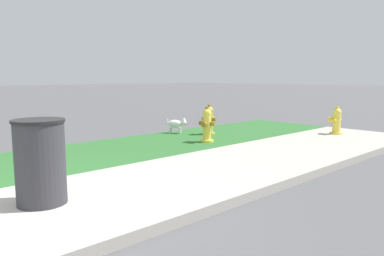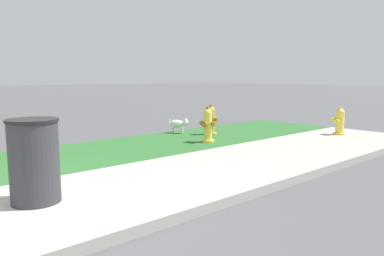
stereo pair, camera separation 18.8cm
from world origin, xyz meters
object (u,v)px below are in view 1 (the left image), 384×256
object	(u,v)px
fire_hydrant_mid_block	(207,125)
trash_bin	(40,162)
fire_hydrant_across_street	(336,121)
fire_hydrant_far_end	(209,120)
small_white_dog	(177,124)

from	to	relation	value
fire_hydrant_mid_block	trash_bin	size ratio (longest dim) A/B	0.81
fire_hydrant_mid_block	fire_hydrant_across_street	size ratio (longest dim) A/B	1.12
fire_hydrant_mid_block	fire_hydrant_far_end	size ratio (longest dim) A/B	1.05
trash_bin	fire_hydrant_far_end	bearing A→B (deg)	24.38
small_white_dog	trash_bin	size ratio (longest dim) A/B	0.50
fire_hydrant_mid_block	small_white_dog	size ratio (longest dim) A/B	1.63
fire_hydrant_far_end	trash_bin	world-z (taller)	trash_bin
fire_hydrant_across_street	fire_hydrant_far_end	bearing A→B (deg)	133.25
fire_hydrant_across_street	fire_hydrant_far_end	xyz separation A→B (m)	(-2.31, 2.13, 0.02)
fire_hydrant_mid_block	small_white_dog	bearing A→B (deg)	-32.29
fire_hydrant_across_street	fire_hydrant_far_end	distance (m)	3.14
fire_hydrant_far_end	small_white_dog	bearing A→B (deg)	-162.82
small_white_dog	trash_bin	world-z (taller)	trash_bin
fire_hydrant_mid_block	fire_hydrant_far_end	world-z (taller)	fire_hydrant_mid_block
fire_hydrant_across_street	fire_hydrant_far_end	size ratio (longest dim) A/B	0.94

